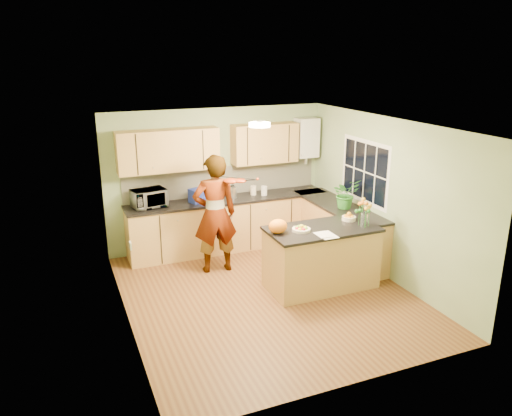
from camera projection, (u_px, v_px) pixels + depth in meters
name	position (u px, v px, depth m)	size (l,w,h in m)	color
floor	(267.00, 294.00, 7.36)	(4.50, 4.50, 0.00)	brown
ceiling	(268.00, 125.00, 6.61)	(4.00, 4.50, 0.02)	white
wall_back	(217.00, 178.00, 8.96)	(4.00, 0.02, 2.50)	gray
wall_front	(358.00, 279.00, 5.00)	(4.00, 0.02, 2.50)	gray
wall_left	(122.00, 233.00, 6.25)	(0.02, 4.50, 2.50)	gray
wall_right	(386.00, 199.00, 7.71)	(0.02, 4.50, 2.50)	gray
back_counter	(229.00, 223.00, 8.97)	(3.64, 0.62, 0.94)	#B88449
right_counter	(338.00, 231.00, 8.58)	(0.62, 2.24, 0.94)	#B88449
splashback	(223.00, 180.00, 9.00)	(3.60, 0.02, 0.52)	beige
upper_cabinets	(210.00, 147.00, 8.57)	(3.20, 0.34, 0.70)	#B88449
boiler	(306.00, 138.00, 9.25)	(0.40, 0.30, 0.86)	white
window_right	(365.00, 172.00, 8.15)	(0.01, 1.30, 1.05)	white
light_switch	(130.00, 246.00, 5.71)	(0.02, 0.09, 0.09)	white
ceiling_lamp	(260.00, 125.00, 6.88)	(0.30, 0.30, 0.07)	#FFEABF
peninsula_island	(321.00, 257.00, 7.49)	(1.64, 0.84, 0.94)	#B88449
fruit_dish	(301.00, 228.00, 7.21)	(0.27, 0.27, 0.09)	beige
orange_bowl	(349.00, 217.00, 7.66)	(0.21, 0.21, 0.12)	beige
flower_vase	(365.00, 206.00, 7.31)	(0.25, 0.25, 0.47)	silver
orange_bag	(278.00, 226.00, 7.11)	(0.27, 0.23, 0.21)	orange
papers	(327.00, 235.00, 7.04)	(0.23, 0.31, 0.01)	white
violinist	(215.00, 214.00, 7.90)	(0.70, 0.46, 1.93)	tan
violin	(231.00, 181.00, 7.61)	(0.57, 0.23, 0.11)	#571D05
microwave	(149.00, 198.00, 8.30)	(0.55, 0.37, 0.30)	white
blue_box	(199.00, 195.00, 8.58)	(0.30, 0.22, 0.24)	navy
kettle	(233.00, 192.00, 8.82)	(0.15, 0.15, 0.28)	silver
jar_cream	(253.00, 190.00, 9.03)	(0.11, 0.11, 0.17)	beige
jar_white	(264.00, 191.00, 8.99)	(0.11, 0.11, 0.17)	white
potted_plant	(346.00, 194.00, 8.21)	(0.44, 0.38, 0.49)	#2F7C29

